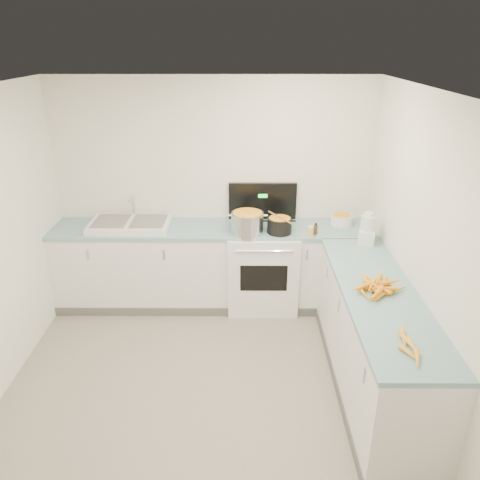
{
  "coord_description": "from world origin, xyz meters",
  "views": [
    {
      "loc": [
        0.32,
        -3.03,
        2.84
      ],
      "look_at": [
        0.3,
        1.1,
        1.05
      ],
      "focal_mm": 35.0,
      "sensor_mm": 36.0,
      "label": 1
    }
  ],
  "objects_px": {
    "extract_bottle": "(316,230)",
    "food_processor": "(367,230)",
    "black_pot": "(279,226)",
    "steel_pot": "(247,224)",
    "spice_jar": "(310,232)",
    "stove": "(262,266)",
    "sink": "(130,224)",
    "mixing_bowl": "(341,220)"
  },
  "relations": [
    {
      "from": "extract_bottle",
      "to": "food_processor",
      "type": "distance_m",
      "value": 0.53
    },
    {
      "from": "extract_bottle",
      "to": "black_pot",
      "type": "bearing_deg",
      "value": 174.18
    },
    {
      "from": "steel_pot",
      "to": "spice_jar",
      "type": "bearing_deg",
      "value": -8.72
    },
    {
      "from": "stove",
      "to": "sink",
      "type": "height_order",
      "value": "stove"
    },
    {
      "from": "black_pot",
      "to": "food_processor",
      "type": "distance_m",
      "value": 0.9
    },
    {
      "from": "mixing_bowl",
      "to": "food_processor",
      "type": "xyz_separation_m",
      "value": [
        0.16,
        -0.49,
        0.08
      ]
    },
    {
      "from": "stove",
      "to": "food_processor",
      "type": "distance_m",
      "value": 1.25
    },
    {
      "from": "extract_bottle",
      "to": "food_processor",
      "type": "relative_size",
      "value": 0.32
    },
    {
      "from": "extract_bottle",
      "to": "spice_jar",
      "type": "xyz_separation_m",
      "value": [
        -0.06,
        -0.07,
        0.0
      ]
    },
    {
      "from": "spice_jar",
      "to": "food_processor",
      "type": "distance_m",
      "value": 0.57
    },
    {
      "from": "sink",
      "to": "black_pot",
      "type": "relative_size",
      "value": 3.34
    },
    {
      "from": "food_processor",
      "to": "black_pot",
      "type": "bearing_deg",
      "value": 163.39
    },
    {
      "from": "black_pot",
      "to": "spice_jar",
      "type": "distance_m",
      "value": 0.33
    },
    {
      "from": "steel_pot",
      "to": "extract_bottle",
      "type": "relative_size",
      "value": 3.34
    },
    {
      "from": "steel_pot",
      "to": "black_pot",
      "type": "distance_m",
      "value": 0.34
    },
    {
      "from": "steel_pot",
      "to": "extract_bottle",
      "type": "bearing_deg",
      "value": -2.14
    },
    {
      "from": "food_processor",
      "to": "steel_pot",
      "type": "bearing_deg",
      "value": 168.48
    },
    {
      "from": "sink",
      "to": "food_processor",
      "type": "xyz_separation_m",
      "value": [
        2.47,
        -0.4,
        0.1
      ]
    },
    {
      "from": "stove",
      "to": "food_processor",
      "type": "bearing_deg",
      "value": -20.84
    },
    {
      "from": "stove",
      "to": "black_pot",
      "type": "xyz_separation_m",
      "value": [
        0.16,
        -0.13,
        0.54
      ]
    },
    {
      "from": "black_pot",
      "to": "spice_jar",
      "type": "bearing_deg",
      "value": -19.66
    },
    {
      "from": "extract_bottle",
      "to": "spice_jar",
      "type": "bearing_deg",
      "value": -131.26
    },
    {
      "from": "black_pot",
      "to": "spice_jar",
      "type": "xyz_separation_m",
      "value": [
        0.31,
        -0.11,
        -0.02
      ]
    },
    {
      "from": "stove",
      "to": "mixing_bowl",
      "type": "bearing_deg",
      "value": 6.69
    },
    {
      "from": "spice_jar",
      "to": "food_processor",
      "type": "relative_size",
      "value": 0.32
    },
    {
      "from": "spice_jar",
      "to": "stove",
      "type": "bearing_deg",
      "value": 152.84
    },
    {
      "from": "spice_jar",
      "to": "steel_pot",
      "type": "bearing_deg",
      "value": 171.28
    },
    {
      "from": "steel_pot",
      "to": "food_processor",
      "type": "bearing_deg",
      "value": -11.52
    },
    {
      "from": "extract_bottle",
      "to": "sink",
      "type": "bearing_deg",
      "value": 174.63
    },
    {
      "from": "black_pot",
      "to": "food_processor",
      "type": "height_order",
      "value": "food_processor"
    },
    {
      "from": "sink",
      "to": "stove",
      "type": "bearing_deg",
      "value": -0.62
    },
    {
      "from": "stove",
      "to": "mixing_bowl",
      "type": "height_order",
      "value": "stove"
    },
    {
      "from": "sink",
      "to": "spice_jar",
      "type": "height_order",
      "value": "sink"
    },
    {
      "from": "extract_bottle",
      "to": "food_processor",
      "type": "bearing_deg",
      "value": -24.34
    },
    {
      "from": "sink",
      "to": "mixing_bowl",
      "type": "distance_m",
      "value": 2.32
    },
    {
      "from": "mixing_bowl",
      "to": "stove",
      "type": "bearing_deg",
      "value": -173.31
    },
    {
      "from": "stove",
      "to": "food_processor",
      "type": "relative_size",
      "value": 4.23
    },
    {
      "from": "sink",
      "to": "mixing_bowl",
      "type": "bearing_deg",
      "value": 2.12
    },
    {
      "from": "steel_pot",
      "to": "mixing_bowl",
      "type": "xyz_separation_m",
      "value": [
        1.04,
        0.25,
        -0.05
      ]
    },
    {
      "from": "sink",
      "to": "steel_pot",
      "type": "distance_m",
      "value": 1.29
    },
    {
      "from": "black_pot",
      "to": "food_processor",
      "type": "bearing_deg",
      "value": -16.61
    },
    {
      "from": "sink",
      "to": "steel_pot",
      "type": "bearing_deg",
      "value": -7.18
    }
  ]
}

